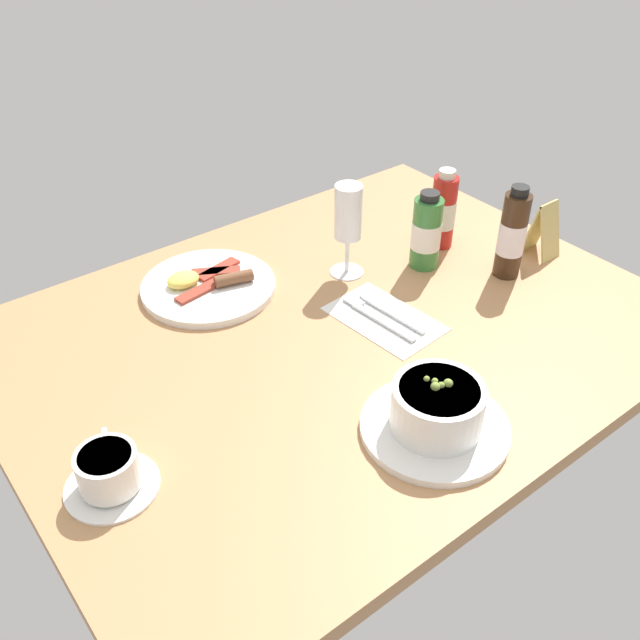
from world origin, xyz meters
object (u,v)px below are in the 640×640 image
(porridge_bowl, at_px, (437,412))
(sauce_bottle_brown, at_px, (512,235))
(breakfast_plate, at_px, (208,285))
(menu_card, at_px, (544,229))
(sauce_bottle_green, at_px, (426,233))
(sauce_bottle_red, at_px, (443,211))
(wine_glass, at_px, (348,217))
(cutlery_setting, at_px, (383,317))
(coffee_cup, at_px, (109,472))

(porridge_bowl, xyz_separation_m, sauce_bottle_brown, (0.40, 0.21, 0.05))
(breakfast_plate, height_order, menu_card, menu_card)
(sauce_bottle_green, xyz_separation_m, menu_card, (0.21, -0.11, -0.02))
(porridge_bowl, xyz_separation_m, sauce_bottle_red, (0.38, 0.36, 0.04))
(porridge_bowl, relative_size, menu_card, 1.90)
(porridge_bowl, bearing_deg, wine_glass, 67.06)
(cutlery_setting, xyz_separation_m, sauce_bottle_green, (0.18, 0.08, 0.07))
(porridge_bowl, relative_size, coffee_cup, 1.68)
(sauce_bottle_red, bearing_deg, porridge_bowl, -136.35)
(coffee_cup, xyz_separation_m, wine_glass, (0.57, 0.21, 0.09))
(sauce_bottle_red, distance_m, breakfast_plate, 0.48)
(coffee_cup, xyz_separation_m, sauce_bottle_green, (0.71, 0.14, 0.04))
(porridge_bowl, height_order, menu_card, menu_card)
(sauce_bottle_red, xyz_separation_m, breakfast_plate, (-0.45, 0.14, -0.07))
(porridge_bowl, bearing_deg, sauce_bottle_red, 43.65)
(coffee_cup, distance_m, breakfast_plate, 0.47)
(sauce_bottle_brown, xyz_separation_m, sauce_bottle_green, (-0.10, 0.12, -0.01))
(wine_glass, distance_m, sauce_bottle_red, 0.22)
(cutlery_setting, height_order, coffee_cup, coffee_cup)
(cutlery_setting, bearing_deg, menu_card, -4.27)
(sauce_bottle_brown, relative_size, sauce_bottle_red, 1.12)
(menu_card, bearing_deg, cutlery_setting, 175.73)
(sauce_bottle_brown, bearing_deg, sauce_bottle_green, 130.38)
(wine_glass, relative_size, sauce_bottle_green, 1.17)
(cutlery_setting, xyz_separation_m, sauce_bottle_brown, (0.28, -0.04, 0.08))
(porridge_bowl, distance_m, sauce_bottle_red, 0.53)
(wine_glass, xyz_separation_m, breakfast_plate, (-0.24, 0.11, -0.11))
(wine_glass, distance_m, breakfast_plate, 0.28)
(sauce_bottle_red, bearing_deg, wine_glass, 170.79)
(porridge_bowl, xyz_separation_m, wine_glass, (0.17, 0.40, 0.08))
(coffee_cup, distance_m, wine_glass, 0.62)
(wine_glass, height_order, sauce_bottle_red, wine_glass)
(sauce_bottle_red, height_order, breakfast_plate, sauce_bottle_red)
(porridge_bowl, bearing_deg, sauce_bottle_brown, 27.76)
(cutlery_setting, relative_size, sauce_bottle_brown, 1.15)
(cutlery_setting, bearing_deg, porridge_bowl, -116.76)
(cutlery_setting, relative_size, sauce_bottle_green, 1.35)
(menu_card, bearing_deg, sauce_bottle_red, 131.42)
(porridge_bowl, relative_size, wine_glass, 1.19)
(wine_glass, relative_size, breakfast_plate, 0.73)
(sauce_bottle_brown, distance_m, sauce_bottle_green, 0.16)
(sauce_bottle_brown, height_order, breakfast_plate, sauce_bottle_brown)
(wine_glass, distance_m, menu_card, 0.39)
(coffee_cup, bearing_deg, sauce_bottle_red, 12.85)
(coffee_cup, bearing_deg, breakfast_plate, 43.93)
(sauce_bottle_green, relative_size, breakfast_plate, 0.63)
(sauce_bottle_green, bearing_deg, sauce_bottle_brown, -49.62)
(sauce_bottle_red, bearing_deg, breakfast_plate, 162.31)
(coffee_cup, height_order, sauce_bottle_brown, sauce_bottle_brown)
(cutlery_setting, bearing_deg, sauce_bottle_brown, -7.40)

